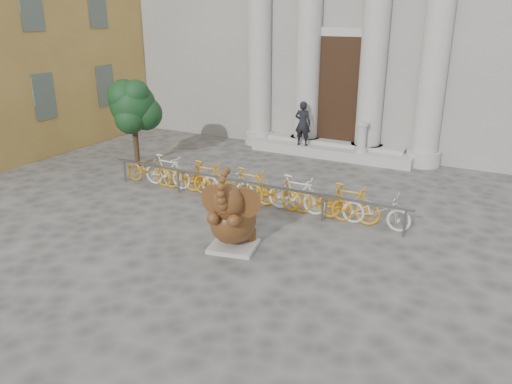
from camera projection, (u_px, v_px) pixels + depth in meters
The scene contains 7 objects.
ground at pixel (180, 263), 10.63m from camera, with size 80.00×80.00×0.00m, color #474442.
entrance_steps at pixel (331, 151), 18.36m from camera, with size 6.00×1.20×0.36m, color #A8A59E.
elephant_statue at pixel (233, 219), 11.02m from camera, with size 1.33×1.58×2.03m.
bike_rack at pixel (250, 186), 13.79m from camera, with size 9.00×0.53×1.00m.
tree at pixel (133, 106), 16.51m from camera, with size 1.71×1.56×2.97m.
pedestrian at pixel (303, 123), 18.18m from camera, with size 0.59×0.39×1.63m, color black.
balustrade_post at pixel (362, 139), 17.36m from camera, with size 0.44×0.44×1.07m.
Camera 1 is at (5.85, -7.60, 5.10)m, focal length 35.00 mm.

